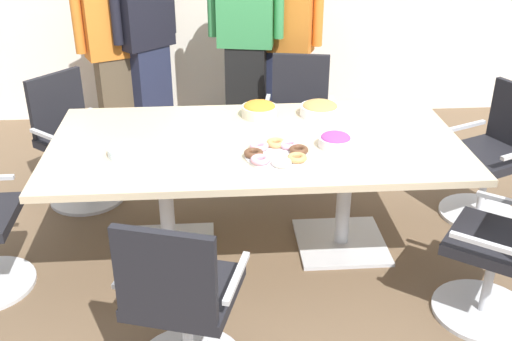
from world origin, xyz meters
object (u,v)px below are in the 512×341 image
Objects in this scene: office_chair_1 at (76,146)px; person_standing_0 at (114,48)px; office_chair_0 at (298,123)px; office_chair_5 at (494,161)px; plate_stack at (127,151)px; conference_table at (256,159)px; snack_bowl_candy_mix at (335,140)px; person_standing_3 at (286,42)px; office_chair_4 at (506,254)px; person_standing_1 at (146,36)px; snack_bowl_cookies at (320,109)px; donut_platter at (277,153)px; person_standing_2 at (246,34)px; snack_bowl_chips_orange at (259,109)px; office_chair_3 at (182,308)px.

person_standing_0 reaches higher than office_chair_1.
office_chair_0 is 1.00× the size of office_chair_1.
office_chair_5 is 4.26× the size of plate_stack.
snack_bowl_candy_mix reaches higher than conference_table.
person_standing_0 is 0.98× the size of person_standing_3.
office_chair_4 is 1.00× the size of office_chair_5.
office_chair_1 is 1.11m from plate_stack.
person_standing_3 is at bearing 92.29° from snack_bowl_candy_mix.
snack_bowl_cookies is at bearing 90.57° from person_standing_1.
office_chair_1 is 1.19m from person_standing_1.
office_chair_0 is 1.39m from donut_platter.
person_standing_1 is at bearing 131.84° from snack_bowl_cookies.
person_standing_3 is 1.82m from snack_bowl_candy_mix.
person_standing_2 is at bearing 88.85° from conference_table.
snack_bowl_chips_orange is at bearing 83.10° from office_chair_4.
snack_bowl_chips_orange is at bearing 114.28° from office_chair_1.
person_standing_1 is at bearing 21.81° from person_standing_3.
person_standing_1 reaches higher than person_standing_3.
office_chair_5 is at bearing -2.37° from snack_bowl_cookies.
office_chair_1 is 2.90m from office_chair_5.
snack_bowl_chips_orange reaches higher than plate_stack.
plate_stack reaches higher than conference_table.
donut_platter is (-0.31, -1.31, 0.36)m from office_chair_0.
person_standing_1 is (-2.01, 2.48, 0.54)m from office_chair_4.
person_standing_0 is 1.70m from snack_bowl_chips_orange.
conference_table is 6.61× the size of donut_platter.
person_standing_1 reaches higher than office_chair_1.
person_standing_2 reaches higher than person_standing_0.
conference_table is 1.17m from office_chair_0.
person_standing_1 is at bearing -164.16° from office_chair_1.
person_standing_1 is 7.87× the size of snack_bowl_chips_orange.
snack_bowl_cookies is at bearing 60.38° from donut_platter.
snack_bowl_chips_orange is 0.90× the size of snack_bowl_cookies.
conference_table is 1.29× the size of person_standing_2.
person_standing_2 is at bearing 90.83° from snack_bowl_chips_orange.
donut_platter is at bearing 105.07° from person_standing_3.
office_chair_0 is 0.85m from person_standing_2.
snack_bowl_cookies is at bearing -2.49° from snack_bowl_chips_orange.
plate_stack is (-1.14, -1.23, 0.37)m from office_chair_0.
conference_table is 2.64× the size of office_chair_3.
office_chair_0 is 2.29m from office_chair_3.
donut_platter reaches higher than conference_table.
person_standing_1 is 0.97× the size of person_standing_2.
office_chair_1 is 1.91m from person_standing_3.
office_chair_0 is 0.81m from snack_bowl_cookies.
office_chair_4 is 2.08m from plate_stack.
office_chair_3 reaches higher than conference_table.
person_standing_2 reaches higher than conference_table.
snack_bowl_cookies is 0.49m from snack_bowl_candy_mix.
office_chair_1 and office_chair_5 have the same top height.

